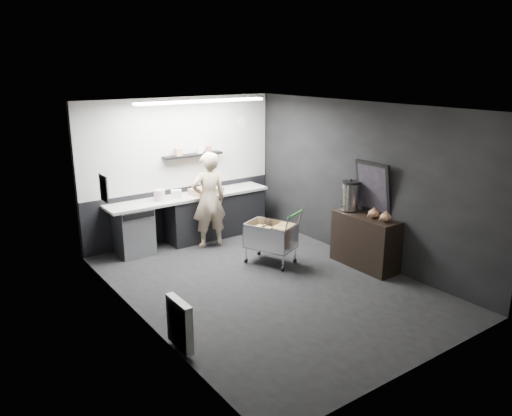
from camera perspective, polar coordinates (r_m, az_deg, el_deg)
floor at (r=7.82m, az=1.20°, el=-8.66°), size 5.50×5.50×0.00m
ceiling at (r=7.12m, az=1.33°, el=11.48°), size 5.50×5.50×0.00m
wall_back at (r=9.64m, az=-8.59°, el=4.41°), size 5.50×0.00×5.50m
wall_front at (r=5.51m, az=18.69°, el=-5.22°), size 5.50×0.00×5.50m
wall_left at (r=6.41m, az=-13.24°, el=-1.81°), size 0.00×5.50×5.50m
wall_right at (r=8.66m, az=11.94°, el=2.93°), size 0.00×5.50×5.50m
kitchen_wall_panel at (r=9.53m, az=-8.66°, el=7.34°), size 3.95×0.02×1.70m
dado_panel at (r=9.82m, az=-8.33°, el=-0.46°), size 3.95×0.02×1.00m
floating_shelf at (r=9.56m, az=-7.23°, el=6.03°), size 1.20×0.22×0.04m
wall_clock at (r=10.19m, az=-1.58°, el=9.77°), size 0.20×0.03×0.20m
poster at (r=7.54m, az=-17.01°, el=2.18°), size 0.02×0.30×0.40m
poster_red_band at (r=7.53m, az=-17.02°, el=2.70°), size 0.02×0.22×0.10m
radiator at (r=6.06m, az=-8.72°, el=-12.93°), size 0.10×0.50×0.60m
ceiling_strip at (r=8.67m, az=-6.18°, el=12.03°), size 2.40×0.20×0.04m
prep_counter at (r=9.63m, az=-6.75°, el=-1.00°), size 3.20×0.61×0.90m
person at (r=9.14m, az=-5.40°, el=0.92°), size 0.71×0.53×1.78m
shopping_cart at (r=8.44m, az=1.67°, el=-3.43°), size 0.83×1.07×0.95m
sideboard at (r=8.49m, az=12.29°, el=-2.91°), size 0.50×1.18×1.76m
fire_extinguisher at (r=6.24m, az=-8.34°, el=-13.39°), size 0.14×0.14×0.45m
cardboard_box at (r=9.55m, az=-5.72°, el=1.97°), size 0.64×0.54×0.11m
pink_tub at (r=9.17m, az=-10.97°, el=1.44°), size 0.20×0.20×0.20m
white_container at (r=9.26m, az=-9.09°, el=1.55°), size 0.22×0.19×0.16m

